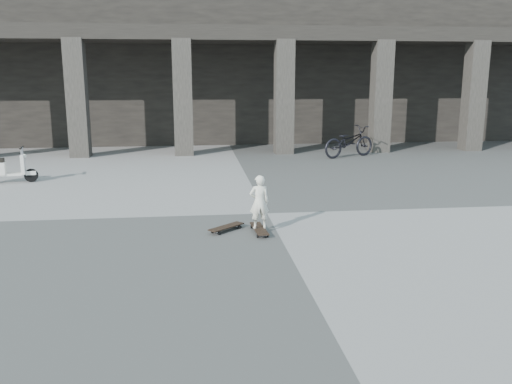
{
  "coord_description": "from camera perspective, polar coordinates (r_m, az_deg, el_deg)",
  "views": [
    {
      "loc": [
        -1.51,
        -10.77,
        2.85
      ],
      "look_at": [
        -0.33,
        -0.86,
        0.65
      ],
      "focal_mm": 38.0,
      "sensor_mm": 36.0,
      "label": 1
    }
  ],
  "objects": [
    {
      "name": "bicycle",
      "position": [
        18.99,
        9.75,
        5.25
      ],
      "size": [
        2.16,
        1.46,
        1.08
      ],
      "primitive_type": "imported",
      "rotation": [
        0.0,
        0.0,
        1.97
      ],
      "color": "black",
      "rests_on": "ground"
    },
    {
      "name": "colonnade",
      "position": [
        24.58,
        -3.35,
        12.82
      ],
      "size": [
        28.0,
        8.82,
        6.0
      ],
      "color": "black",
      "rests_on": "ground"
    },
    {
      "name": "skateboard_spare",
      "position": [
        10.0,
        -3.14,
        -3.73
      ],
      "size": [
        0.7,
        0.65,
        0.09
      ],
      "rotation": [
        0.0,
        0.0,
        0.73
      ],
      "color": "black",
      "rests_on": "ground"
    },
    {
      "name": "scooter",
      "position": [
        15.74,
        -25.32,
        2.18
      ],
      "size": [
        1.36,
        0.53,
        0.95
      ],
      "rotation": [
        0.0,
        0.0,
        0.14
      ],
      "color": "black",
      "rests_on": "ground"
    },
    {
      "name": "ground",
      "position": [
        11.24,
        1.17,
        -2.26
      ],
      "size": [
        90.0,
        90.0,
        0.0
      ],
      "primitive_type": "plane",
      "color": "#464643",
      "rests_on": "ground"
    },
    {
      "name": "longboard",
      "position": [
        9.88,
        0.34,
        -3.92
      ],
      "size": [
        0.26,
        0.87,
        0.09
      ],
      "rotation": [
        0.0,
        0.0,
        1.65
      ],
      "color": "black",
      "rests_on": "ground"
    },
    {
      "name": "child",
      "position": [
        9.75,
        0.35,
        -1.05
      ],
      "size": [
        0.37,
        0.26,
        0.98
      ],
      "primitive_type": "imported",
      "rotation": [
        0.0,
        0.0,
        3.2
      ],
      "color": "silver",
      "rests_on": "longboard"
    }
  ]
}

